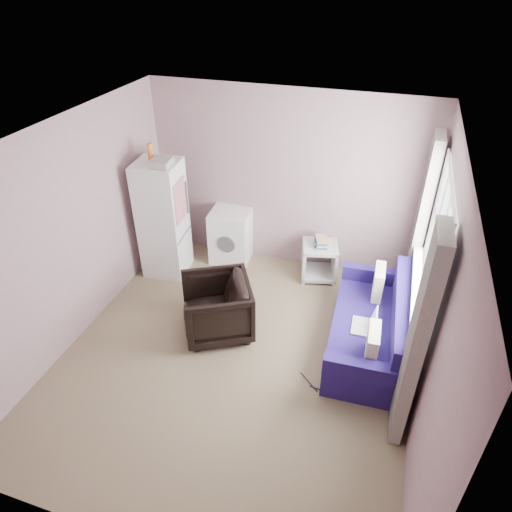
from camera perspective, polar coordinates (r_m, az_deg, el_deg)
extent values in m
cube|color=#7C6C51|center=(5.33, -2.54, -12.45)|extent=(3.80, 4.20, 0.02)
cube|color=silver|center=(3.93, -3.47, 14.01)|extent=(3.80, 4.20, 0.02)
cube|color=gray|center=(6.27, 3.83, 9.28)|extent=(3.80, 0.02, 2.50)
cube|color=gray|center=(3.20, -17.20, -22.22)|extent=(3.80, 0.02, 2.50)
cube|color=gray|center=(5.40, -22.34, 2.37)|extent=(0.02, 4.20, 2.50)
cube|color=gray|center=(4.34, 21.57, -5.57)|extent=(0.02, 4.20, 2.50)
cube|color=white|center=(4.79, 21.86, 1.90)|extent=(0.01, 1.60, 1.20)
imported|color=black|center=(5.38, -4.95, -6.14)|extent=(1.00, 1.02, 0.79)
cube|color=silver|center=(6.33, -11.54, 4.51)|extent=(0.62, 0.62, 1.64)
cube|color=#4B4B52|center=(6.34, -8.94, 2.63)|extent=(0.06, 0.52, 0.02)
cube|color=#4B4B52|center=(6.28, -8.65, 7.23)|extent=(0.02, 0.03, 0.47)
cube|color=silver|center=(6.06, -9.44, 6.82)|extent=(0.05, 0.39, 0.56)
cylinder|color=orange|center=(6.02, -13.06, 12.55)|extent=(0.08, 0.08, 0.22)
cube|color=#9F9F96|center=(5.85, -11.80, 11.35)|extent=(0.27, 0.30, 0.08)
cube|color=silver|center=(6.69, -3.09, 2.67)|extent=(0.60, 0.60, 0.79)
cube|color=#4B4B52|center=(6.49, -3.23, 5.36)|extent=(0.56, 0.54, 0.05)
cylinder|color=#4B4B52|center=(6.45, -3.78, 1.45)|extent=(0.26, 0.04, 0.26)
cube|color=#B4B3B0|center=(6.27, 8.06, 1.15)|extent=(0.57, 0.57, 0.04)
cube|color=#B4B3B0|center=(6.51, 7.76, -2.06)|extent=(0.57, 0.57, 0.04)
cube|color=#B4B3B0|center=(6.39, 5.99, -0.54)|extent=(0.15, 0.46, 0.52)
cube|color=#B4B3B0|center=(6.42, 9.79, -0.69)|extent=(0.15, 0.46, 0.52)
cube|color=navy|center=(6.25, 8.08, 1.43)|extent=(0.21, 0.26, 0.03)
cube|color=tan|center=(6.24, 8.22, 1.67)|extent=(0.22, 0.27, 0.03)
cube|color=navy|center=(6.22, 8.03, 1.95)|extent=(0.19, 0.25, 0.03)
cube|color=tan|center=(6.20, 8.23, 2.13)|extent=(0.22, 0.27, 0.03)
cube|color=navy|center=(5.44, 13.67, -9.59)|extent=(0.86, 1.72, 0.38)
cube|color=navy|center=(5.20, 17.69, -6.89)|extent=(0.23, 1.69, 0.41)
cube|color=navy|center=(4.65, 13.37, -13.74)|extent=(0.80, 0.16, 0.19)
cube|color=navy|center=(5.90, 14.62, -2.30)|extent=(0.80, 0.16, 0.19)
cube|color=beige|center=(4.78, 14.34, -10.71)|extent=(0.13, 0.38, 0.38)
cube|color=beige|center=(5.63, 15.06, -3.16)|extent=(0.13, 0.38, 0.38)
cube|color=#B4B3B0|center=(5.23, 13.06, -8.56)|extent=(0.23, 0.32, 0.02)
cube|color=silver|center=(5.17, 14.51, -7.87)|extent=(0.07, 0.31, 0.20)
cube|color=white|center=(5.11, 19.66, -3.98)|extent=(0.14, 1.70, 0.04)
cube|color=white|center=(5.10, 20.27, -3.80)|extent=(0.02, 1.68, 0.05)
cube|color=white|center=(4.78, 21.65, 1.94)|extent=(0.02, 1.68, 0.05)
cube|color=white|center=(4.52, 23.21, 8.42)|extent=(0.02, 1.68, 0.05)
cube|color=white|center=(4.11, 21.75, -3.61)|extent=(0.02, 0.05, 1.20)
cube|color=white|center=(4.55, 21.68, 0.27)|extent=(0.02, 0.05, 1.20)
cube|color=white|center=(5.02, 21.62, 3.46)|extent=(0.02, 0.05, 1.20)
cube|color=white|center=(5.49, 21.57, 6.09)|extent=(0.02, 0.05, 1.20)
cube|color=beige|center=(4.12, 19.39, -10.11)|extent=(0.12, 0.46, 2.18)
cube|color=beige|center=(5.91, 19.91, 4.00)|extent=(0.12, 0.46, 2.18)
cylinder|color=black|center=(5.03, 8.42, -16.34)|extent=(0.30, 0.05, 0.01)
cylinder|color=black|center=(5.08, 6.63, -15.38)|extent=(0.23, 0.22, 0.01)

